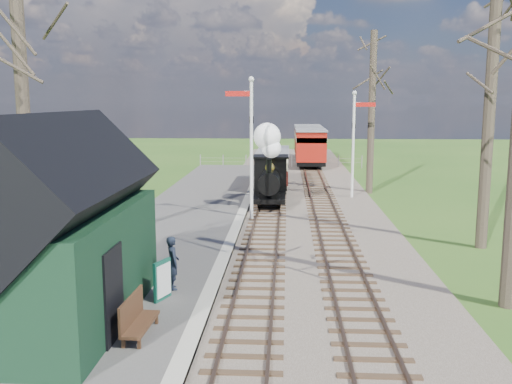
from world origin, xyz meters
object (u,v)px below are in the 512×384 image
Objects in this scene: sign_board at (163,280)px; person at (173,263)px; semaphore_far at (355,136)px; bench at (135,317)px; red_carriage_a at (310,146)px; red_carriage_b at (308,141)px; semaphore_near at (250,138)px; coach at (273,166)px; locomotive at (270,170)px; station_shed at (59,233)px.

sign_board is 0.71× the size of person.
bench is at bearing -109.86° from semaphore_far.
red_carriage_a is 5.50m from red_carriage_b.
person is at bearing -112.80° from semaphore_far.
semaphore_near is 1.07× the size of red_carriage_b.
red_carriage_a is 33.36m from bench.
sign_board is at bearing -98.32° from semaphore_near.
bench is at bearing -92.48° from sign_board.
red_carriage_b reaches higher than person.
red_carriage_a is at bearing 76.68° from coach.
red_carriage_b is at bearing 82.53° from semaphore_near.
red_carriage_b is 3.71× the size of bench.
person is at bearing -98.48° from semaphore_near.
semaphore_far is at bearing 67.97° from sign_board.
semaphore_far is 3.95× the size of person.
semaphore_near is 3.98× the size of bench.
coach is 4.44× the size of person.
red_carriage_a is at bearing 81.37° from bench.
semaphore_far is at bearing 32.82° from locomotive.
red_carriage_b is at bearing 81.03° from coach.
bench is (-0.10, -2.25, -0.10)m from sign_board.
person is (-6.58, -15.66, -2.43)m from semaphore_far.
red_carriage_b is 38.80m from bench.
bench is (-6.78, -18.76, -2.74)m from semaphore_far.
semaphore_near reaches higher than locomotive.
semaphore_near is at bearing 81.68° from sign_board.
station_shed is at bearing 116.11° from person.
coach is at bearing 83.34° from sign_board.
red_carriage_b reaches higher than bench.
red_carriage_b is at bearing 82.29° from sign_board.
semaphore_near reaches higher than semaphore_far.
semaphore_near is 1.55× the size of locomotive.
sign_board is 0.66× the size of bench.
red_carriage_b is 36.55m from sign_board.
bench is at bearing -98.54° from locomotive.
bench is at bearing -21.69° from station_shed.
locomotive is 13.05m from person.
semaphore_far reaches higher than bench.
red_carriage_b is at bearing -29.92° from person.
semaphore_near is at bearing 82.70° from bench.
locomotive is 2.77× the size of person.
sign_board is at bearing -99.52° from locomotive.
station_shed is 4.35× the size of person.
station_shed is 21.68m from coach.
red_carriage_a is at bearing 97.12° from semaphore_far.
semaphore_near reaches higher than bench.
red_carriage_a is 31.11m from sign_board.
semaphore_far is at bearing -82.88° from red_carriage_a.
locomotive is 0.62× the size of coach.
sign_board is at bearing 87.52° from bench.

